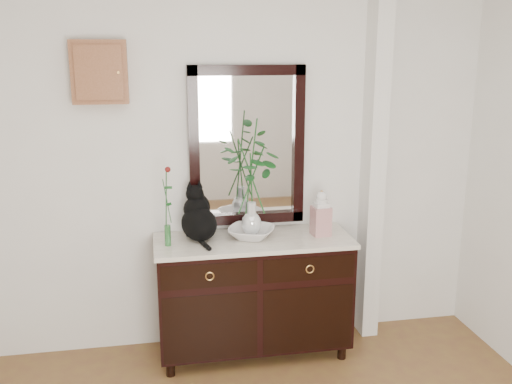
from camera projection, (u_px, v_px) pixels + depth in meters
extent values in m
cube|color=white|center=(233.00, 159.00, 3.94)|extent=(3.60, 0.04, 2.70)
cube|color=white|center=(374.00, 157.00, 4.04)|extent=(0.12, 0.20, 2.70)
cube|color=black|center=(253.00, 292.00, 3.94)|extent=(1.30, 0.50, 0.82)
cube|color=silver|center=(253.00, 241.00, 3.84)|extent=(1.33, 0.52, 0.03)
cube|color=black|center=(247.00, 146.00, 3.92)|extent=(0.80, 0.06, 1.10)
cube|color=white|center=(247.00, 146.00, 3.93)|extent=(0.66, 0.01, 0.96)
cube|color=brown|center=(99.00, 72.00, 3.60)|extent=(0.35, 0.10, 0.40)
imported|color=silver|center=(251.00, 233.00, 3.85)|extent=(0.41, 0.41, 0.08)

